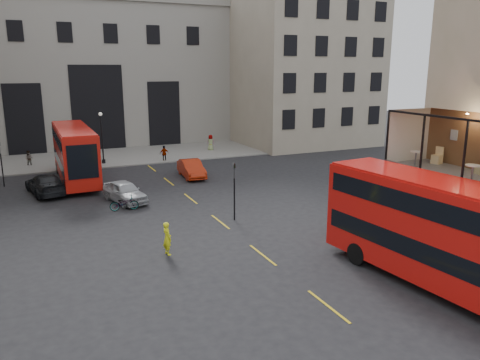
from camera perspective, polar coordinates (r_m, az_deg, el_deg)
name	(u,v)px	position (r m, az deg, el deg)	size (l,w,h in m)	color
ground	(367,297)	(21.63, 15.17, -13.59)	(140.00, 140.00, 0.00)	black
host_frontage	(478,227)	(25.22, 27.05, -5.16)	(3.00, 11.00, 4.50)	tan
gateway	(90,70)	(63.06, -17.85, 12.66)	(35.00, 10.60, 18.00)	gray
building_right	(295,62)	(63.61, 6.72, 14.11)	(16.60, 18.60, 20.00)	#A29783
pavement_far	(98,157)	(53.90, -16.90, 2.68)	(40.00, 12.00, 0.12)	slate
traffic_light_near	(234,184)	(29.95, -0.70, -0.49)	(0.16, 0.20, 3.80)	black
traffic_light_far	(1,158)	(43.29, -27.12, 2.40)	(0.16, 0.20, 3.80)	black
street_lamp_b	(102,141)	(49.60, -16.44, 4.55)	(0.36, 0.36, 5.33)	black
bus_near	(447,231)	(22.37, 23.89, -5.71)	(4.10, 12.55, 4.92)	red
bus_far	(75,151)	(42.85, -19.53, 3.33)	(2.82, 11.88, 4.73)	red
car_a	(125,192)	(35.49, -13.87, -1.39)	(1.84, 4.58, 1.56)	#A6A9AE
car_b	(191,169)	(42.50, -5.95, 1.40)	(1.67, 4.78, 1.57)	#AA220A
car_c	(46,184)	(39.64, -22.61, -0.47)	(2.22, 5.46, 1.58)	black
bicycle	(124,203)	(33.47, -13.95, -2.77)	(0.68, 1.96, 1.03)	gray
cyclist	(167,238)	(25.19, -8.87, -7.04)	(0.66, 0.43, 1.80)	#F1F91A
pedestrian_a	(29,159)	(51.28, -24.31, 2.37)	(0.78, 0.61, 1.61)	gray
pedestrian_b	(96,168)	(44.06, -17.13, 1.46)	(1.18, 0.68, 1.83)	gray
pedestrian_c	(164,154)	(49.98, -9.21, 3.19)	(0.99, 0.41, 1.69)	gray
pedestrian_d	(211,143)	(55.80, -3.61, 4.54)	(0.94, 0.61, 1.92)	gray
cafe_table_mid	(473,171)	(23.54, 26.48, 0.99)	(0.67, 0.67, 0.84)	beige
cafe_table_far	(416,156)	(26.48, 20.64, 2.74)	(0.63, 0.63, 0.79)	silver
cafe_chair_d	(437,159)	(27.56, 22.89, 2.42)	(0.54, 0.54, 0.92)	#DBBB7E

